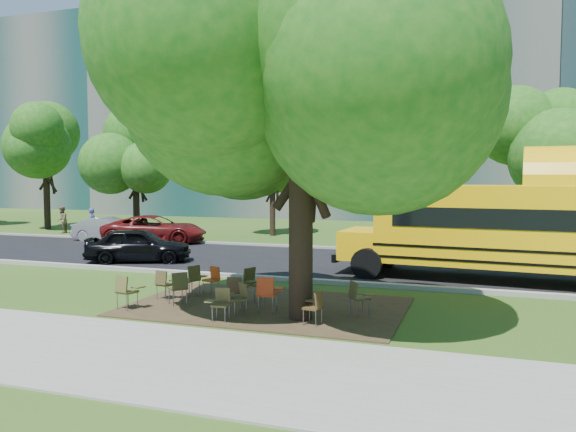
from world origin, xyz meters
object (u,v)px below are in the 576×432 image
at_px(chair_11, 236,289).
at_px(bg_car_red, 155,229).
at_px(chair_1, 165,282).
at_px(chair_10, 252,281).
at_px(bg_car_silver, 109,229).
at_px(pedestrian_b, 62,220).
at_px(chair_8, 192,277).
at_px(chair_3, 239,296).
at_px(chair_9, 212,277).
at_px(chair_0, 126,289).
at_px(black_car, 139,245).
at_px(pedestrian_a, 93,223).
at_px(main_tree, 301,75).
at_px(chair_7, 358,295).
at_px(chair_5, 220,301).
at_px(chair_4, 268,291).
at_px(chair_6, 315,304).
at_px(school_bus, 561,228).
at_px(chair_2, 179,285).

bearing_deg(chair_11, bg_car_red, 119.44).
bearing_deg(chair_1, chair_10, 26.74).
xyz_separation_m(bg_car_silver, pedestrian_b, (-5.32, 2.71, 0.18)).
distance_m(bg_car_silver, pedestrian_b, 5.98).
relative_size(chair_8, chair_11, 1.06).
bearing_deg(chair_3, chair_9, -10.26).
bearing_deg(bg_car_silver, chair_8, -134.76).
xyz_separation_m(chair_0, black_car, (-4.24, 6.87, 0.13)).
xyz_separation_m(chair_1, pedestrian_a, (-11.90, 12.17, 0.32)).
xyz_separation_m(main_tree, chair_1, (-4.12, 0.78, -5.16)).
bearing_deg(chair_7, chair_5, -100.30).
bearing_deg(chair_7, chair_11, -123.91).
xyz_separation_m(chair_10, chair_11, (-0.05, -0.91, -0.05)).
bearing_deg(chair_4, chair_7, 8.06).
height_order(chair_6, chair_9, chair_9).
bearing_deg(chair_3, chair_0, 47.27).
relative_size(chair_10, chair_11, 1.09).
distance_m(school_bus, chair_7, 7.70).
xyz_separation_m(chair_6, pedestrian_a, (-16.48, 13.36, 0.34)).
bearing_deg(black_car, pedestrian_b, 30.73).
bearing_deg(chair_11, chair_5, -92.37).
bearing_deg(chair_9, pedestrian_b, -18.03).
relative_size(chair_9, chair_10, 0.88).
bearing_deg(chair_9, chair_5, 140.44).
bearing_deg(chair_6, school_bus, -30.79).
xyz_separation_m(chair_3, chair_7, (2.74, 0.89, 0.03)).
bearing_deg(chair_7, pedestrian_a, -163.63).
distance_m(chair_6, pedestrian_a, 21.22).
bearing_deg(chair_5, chair_8, -56.21).
bearing_deg(school_bus, bg_car_red, 167.42).
distance_m(school_bus, chair_9, 10.65).
height_order(chair_1, bg_car_silver, bg_car_silver).
xyz_separation_m(chair_2, pedestrian_a, (-12.62, 12.65, 0.27)).
relative_size(chair_4, black_car, 0.23).
height_order(chair_0, chair_10, chair_10).
relative_size(chair_2, chair_7, 1.07).
relative_size(chair_6, chair_10, 0.88).
height_order(chair_5, pedestrian_b, pedestrian_b).
xyz_separation_m(main_tree, chair_10, (-1.83, 1.43, -5.11)).
height_order(chair_4, bg_car_red, bg_car_red).
xyz_separation_m(main_tree, chair_7, (1.21, 0.76, -5.15)).
xyz_separation_m(chair_8, chair_9, (0.40, 0.40, -0.05)).
relative_size(chair_3, black_car, 0.20).
bearing_deg(bg_car_red, chair_11, -156.71).
bearing_deg(chair_2, chair_5, -80.94).
height_order(chair_4, chair_7, chair_4).
bearing_deg(chair_10, chair_7, 100.03).
bearing_deg(main_tree, chair_1, 169.31).
bearing_deg(chair_4, chair_1, 165.63).
relative_size(chair_7, chair_8, 0.96).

